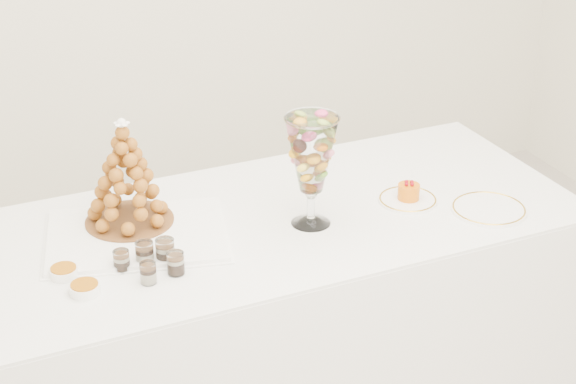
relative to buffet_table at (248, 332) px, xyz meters
name	(u,v)px	position (x,y,z in m)	size (l,w,h in m)	color
buffet_table	(248,332)	(0.00, 0.00, 0.00)	(2.21, 0.93, 0.83)	white
lace_tray	(136,235)	(-0.34, 0.04, 0.43)	(0.54, 0.41, 0.02)	white
macaron_vase	(312,156)	(0.19, -0.08, 0.65)	(0.17, 0.17, 0.36)	white
cake_plate	(408,200)	(0.55, -0.07, 0.42)	(0.20, 0.20, 0.01)	white
spare_plate	(489,209)	(0.76, -0.23, 0.42)	(0.25, 0.25, 0.01)	white
verrine_a	(122,261)	(-0.43, -0.13, 0.45)	(0.05, 0.05, 0.06)	white
verrine_b	(145,254)	(-0.36, -0.12, 0.45)	(0.05, 0.05, 0.07)	white
verrine_c	(165,251)	(-0.30, -0.13, 0.45)	(0.06, 0.06, 0.08)	white
verrine_d	(148,273)	(-0.38, -0.22, 0.45)	(0.05, 0.05, 0.06)	white
verrine_e	(176,263)	(-0.29, -0.21, 0.45)	(0.05, 0.05, 0.07)	white
ramekin_back	(64,272)	(-0.60, -0.09, 0.43)	(0.08, 0.08, 0.03)	white
ramekin_front	(85,289)	(-0.56, -0.21, 0.43)	(0.09, 0.09, 0.03)	white
croquembouche	(126,173)	(-0.34, 0.13, 0.60)	(0.29, 0.29, 0.35)	brown
mousse_cake	(409,191)	(0.56, -0.06, 0.45)	(0.07, 0.07, 0.06)	orange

